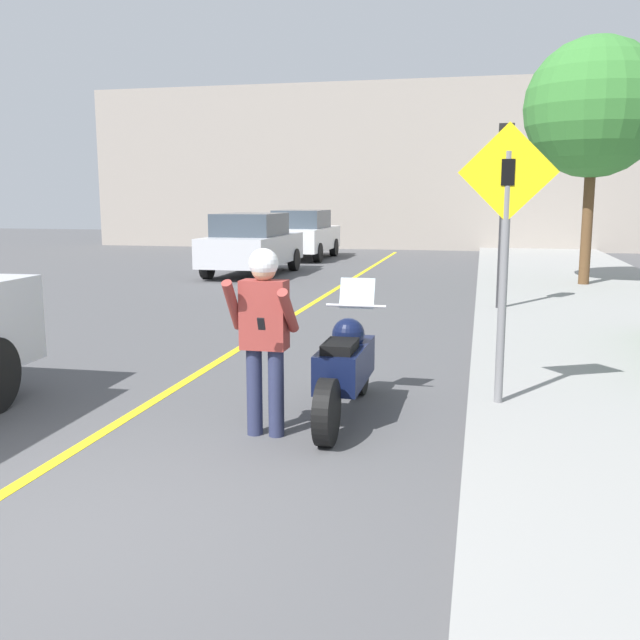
{
  "coord_description": "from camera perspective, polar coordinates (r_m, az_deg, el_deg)",
  "views": [
    {
      "loc": [
        2.68,
        -3.76,
        2.09
      ],
      "look_at": [
        1.15,
        2.98,
        0.9
      ],
      "focal_mm": 40.0,
      "sensor_mm": 36.0,
      "label": 1
    }
  ],
  "objects": [
    {
      "name": "ground_plane",
      "position": [
        5.07,
        -21.37,
        -15.34
      ],
      "size": [
        80.0,
        80.0,
        0.0
      ],
      "primitive_type": "plane",
      "color": "#4C4C4F"
    },
    {
      "name": "road_center_line",
      "position": [
        10.51,
        -5.67,
        -1.77
      ],
      "size": [
        0.12,
        36.0,
        0.01
      ],
      "color": "yellow",
      "rests_on": "ground"
    },
    {
      "name": "building_backdrop",
      "position": [
        29.91,
        7.81,
        12.07
      ],
      "size": [
        28.0,
        1.2,
        6.71
      ],
      "color": "gray",
      "rests_on": "ground"
    },
    {
      "name": "motorcycle",
      "position": [
        6.86,
        2.04,
        -3.74
      ],
      "size": [
        0.62,
        2.25,
        1.28
      ],
      "color": "black",
      "rests_on": "ground"
    },
    {
      "name": "person_biker",
      "position": [
        6.21,
        -4.49,
        -0.28
      ],
      "size": [
        0.59,
        0.46,
        1.67
      ],
      "color": "#282D4C",
      "rests_on": "ground"
    },
    {
      "name": "crossing_sign",
      "position": [
        6.9,
        14.59,
        6.39
      ],
      "size": [
        0.91,
        0.08,
        2.64
      ],
      "color": "slate",
      "rests_on": "sidewalk_curb"
    },
    {
      "name": "traffic_light",
      "position": [
        13.09,
        14.55,
        10.77
      ],
      "size": [
        0.26,
        0.3,
        3.22
      ],
      "color": "#2D2D30",
      "rests_on": "sidewalk_curb"
    },
    {
      "name": "street_tree",
      "position": [
        17.5,
        21.1,
        15.52
      ],
      "size": [
        3.06,
        3.06,
        5.45
      ],
      "color": "brown",
      "rests_on": "sidewalk_curb"
    },
    {
      "name": "parked_car_silver",
      "position": [
        19.74,
        -5.46,
        6.11
      ],
      "size": [
        1.88,
        4.2,
        1.68
      ],
      "color": "black",
      "rests_on": "ground"
    },
    {
      "name": "parked_car_white",
      "position": [
        24.84,
        -1.39,
        6.88
      ],
      "size": [
        1.88,
        4.2,
        1.68
      ],
      "color": "black",
      "rests_on": "ground"
    }
  ]
}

